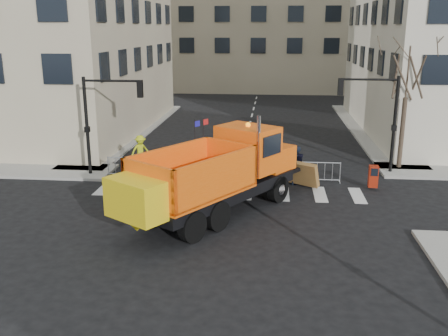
# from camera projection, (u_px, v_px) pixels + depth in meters

# --- Properties ---
(ground) EXTENTS (120.00, 120.00, 0.00)m
(ground) POSITION_uv_depth(u_px,v_px,m) (221.00, 236.00, 19.52)
(ground) COLOR black
(ground) RESTS_ON ground
(sidewalk_back) EXTENTS (64.00, 5.00, 0.15)m
(sidewalk_back) POSITION_uv_depth(u_px,v_px,m) (237.00, 173.00, 27.65)
(sidewalk_back) COLOR gray
(sidewalk_back) RESTS_ON ground
(traffic_light_left) EXTENTS (0.18, 0.18, 5.40)m
(traffic_light_left) POSITION_uv_depth(u_px,v_px,m) (87.00, 128.00, 26.72)
(traffic_light_left) COLOR black
(traffic_light_left) RESTS_ON ground
(traffic_light_right) EXTENTS (0.18, 0.18, 5.40)m
(traffic_light_right) POSITION_uv_depth(u_px,v_px,m) (394.00, 126.00, 27.10)
(traffic_light_right) COLOR black
(traffic_light_right) RESTS_ON ground
(crowd_barriers) EXTENTS (12.60, 0.60, 1.10)m
(crowd_barriers) POSITION_uv_depth(u_px,v_px,m) (222.00, 169.00, 26.72)
(crowd_barriers) COLOR #9EA0A5
(crowd_barriers) RESTS_ON ground
(street_tree) EXTENTS (3.00, 3.00, 7.50)m
(street_tree) POSITION_uv_depth(u_px,v_px,m) (405.00, 104.00, 27.70)
(street_tree) COLOR #382B21
(street_tree) RESTS_ON ground
(plow_truck) EXTENTS (8.56, 10.84, 4.29)m
(plow_truck) POSITION_uv_depth(u_px,v_px,m) (214.00, 173.00, 21.20)
(plow_truck) COLOR black
(plow_truck) RESTS_ON ground
(cop_a) EXTENTS (0.89, 0.80, 2.05)m
(cop_a) POSITION_uv_depth(u_px,v_px,m) (296.00, 165.00, 25.66)
(cop_a) COLOR black
(cop_a) RESTS_ON ground
(cop_b) EXTENTS (0.98, 0.87, 1.68)m
(cop_b) POSITION_uv_depth(u_px,v_px,m) (298.00, 169.00, 25.69)
(cop_b) COLOR black
(cop_b) RESTS_ON ground
(cop_c) EXTENTS (0.79, 1.06, 1.67)m
(cop_c) POSITION_uv_depth(u_px,v_px,m) (278.00, 173.00, 24.96)
(cop_c) COLOR black
(cop_c) RESTS_ON ground
(worker) EXTENTS (1.32, 1.21, 1.78)m
(worker) POSITION_uv_depth(u_px,v_px,m) (141.00, 150.00, 28.71)
(worker) COLOR #BBC617
(worker) RESTS_ON sidewalk_back
(newspaper_box) EXTENTS (0.47, 0.42, 1.10)m
(newspaper_box) POSITION_uv_depth(u_px,v_px,m) (373.00, 176.00, 24.91)
(newspaper_box) COLOR maroon
(newspaper_box) RESTS_ON sidewalk_back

